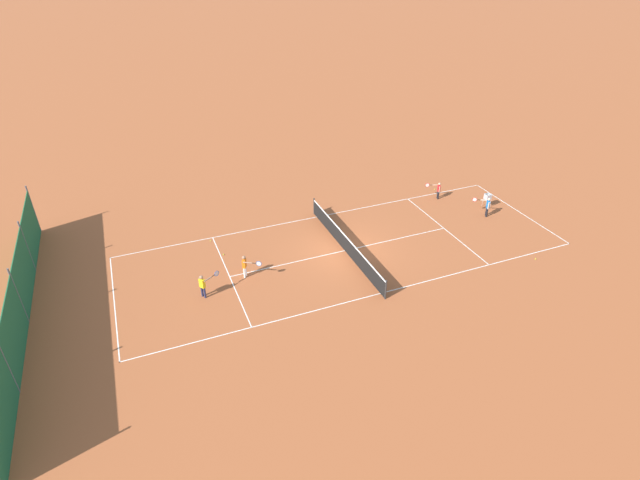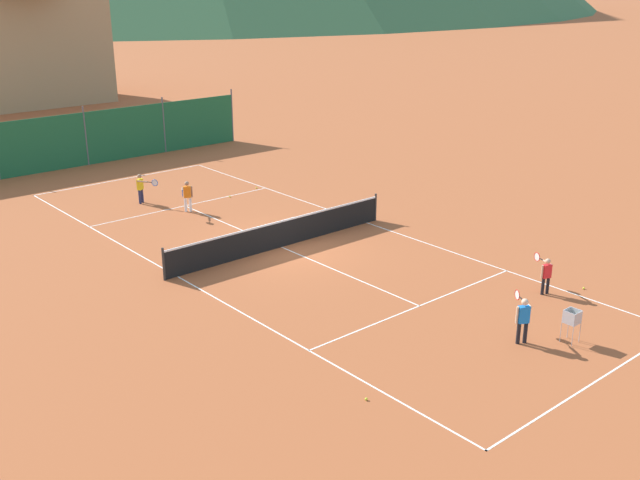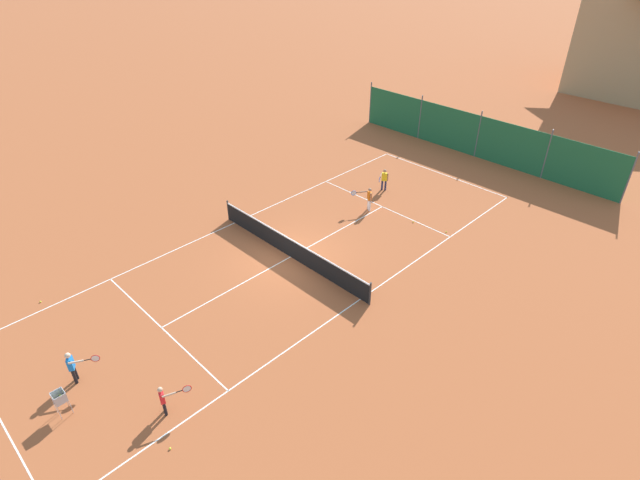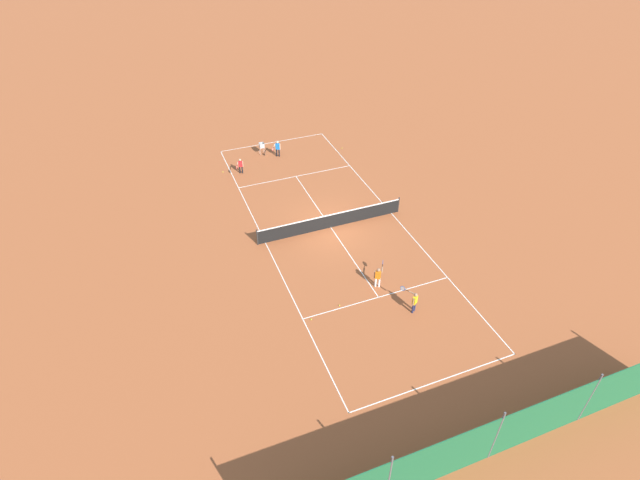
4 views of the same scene
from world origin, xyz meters
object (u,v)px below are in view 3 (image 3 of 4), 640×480
Objects in this scene: tennis_net at (290,247)px; player_far_baseline at (73,365)px; player_near_baseline at (384,178)px; tennis_ball_by_net_right at (446,232)px; player_far_service at (164,398)px; tennis_ball_service_box at (170,449)px; tennis_ball_alley_right at (40,302)px; player_near_service at (369,197)px; tennis_ball_mid_court at (413,222)px; ball_hopper at (60,399)px.

player_far_baseline reaches higher than tennis_net.
player_near_baseline is 5.08m from tennis_ball_by_net_right.
player_far_service is 1.46m from tennis_ball_service_box.
player_far_service is 16.95× the size of tennis_ball_alley_right.
player_near_service reaches higher than tennis_ball_alley_right.
tennis_ball_mid_court is at bearing 95.44° from player_far_service.
player_far_service is (3.46, -8.19, 0.16)m from tennis_net.
player_far_service is 16.95× the size of tennis_ball_service_box.
ball_hopper is (-3.35, -1.60, 0.62)m from tennis_ball_service_box.
ball_hopper is at bearing -134.58° from player_far_service.
ball_hopper is at bearing -13.25° from tennis_ball_alley_right.
tennis_net is 7.95m from player_near_baseline.
player_near_service is at bearing -165.59° from tennis_ball_mid_court.
player_far_baseline is 3.45m from player_far_service.
player_far_service is (3.15, 1.40, -0.07)m from player_far_baseline.
ball_hopper reaches higher than tennis_ball_service_box.
player_near_service is 18.73× the size of tennis_ball_service_box.
tennis_ball_service_box is 0.07× the size of ball_hopper.
tennis_ball_service_box is (4.63, -8.80, -0.47)m from tennis_net.
tennis_ball_alley_right is at bearing 166.75° from ball_hopper.
player_far_service reaches higher than tennis_ball_mid_court.
player_far_baseline is at bearing -155.95° from player_far_service.
tennis_net is 139.09× the size of tennis_ball_service_box.
player_far_baseline is at bearing -96.39° from tennis_ball_mid_court.
tennis_ball_mid_court is (3.21, -1.63, -0.68)m from player_near_baseline.
tennis_ball_by_net_right is 1.00× the size of tennis_ball_alley_right.
tennis_ball_mid_court and tennis_ball_alley_right have the same top height.
tennis_ball_by_net_right is (4.06, 0.98, -0.69)m from player_near_service.
player_near_baseline is 17.25m from tennis_ball_alley_right.
tennis_ball_service_box is (2.54, -15.03, 0.00)m from tennis_ball_mid_court.
tennis_ball_mid_court is 1.69m from tennis_ball_by_net_right.
tennis_ball_alley_right is at bearing -101.69° from player_near_baseline.
tennis_ball_mid_court is 16.65m from tennis_ball_alley_right.
tennis_ball_mid_court is at bearing 99.58° from tennis_ball_service_box.
player_far_service reaches higher than tennis_ball_by_net_right.
tennis_ball_service_box is at bearing 1.30° from tennis_ball_alley_right.
player_far_service reaches higher than ball_hopper.
tennis_ball_alley_right is (-4.30, -14.63, -0.69)m from player_near_service.
tennis_ball_by_net_right is 0.07× the size of ball_hopper.
ball_hopper is at bearing -98.24° from tennis_ball_by_net_right.
player_far_baseline is at bearing 140.03° from ball_hopper.
player_far_baseline is at bearing -88.12° from tennis_net.
player_near_baseline reaches higher than tennis_ball_service_box.
player_near_service is at bearing -166.38° from tennis_ball_by_net_right.
player_far_baseline is at bearing -85.28° from player_near_baseline.
player_near_baseline reaches higher than ball_hopper.
player_far_service reaches higher than tennis_ball_service_box.
player_near_baseline is 16.69m from player_far_service.
tennis_ball_service_box is (1.17, -0.61, -0.62)m from player_far_service.
tennis_ball_alley_right is 6.09m from ball_hopper.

